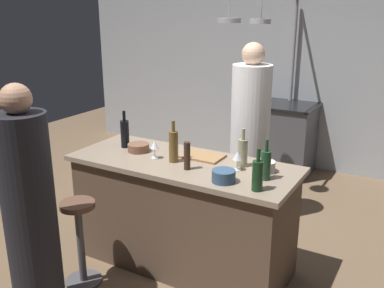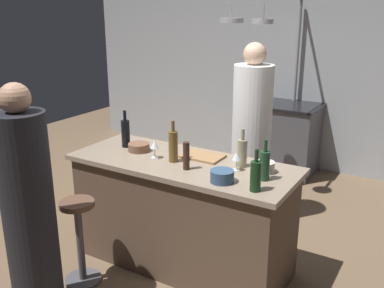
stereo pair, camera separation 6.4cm
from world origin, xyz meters
The scene contains 20 objects.
ground_plane centered at (0.00, 0.00, 0.00)m, with size 9.00×9.00×0.00m, color brown.
back_wall centered at (0.00, 2.85, 1.30)m, with size 6.40×0.16×2.60m, color #9EA3A8.
kitchen_island centered at (0.00, 0.00, 0.45)m, with size 1.80×0.72×0.90m.
stove_range centered at (0.00, 2.45, 0.45)m, with size 0.80×0.64×0.89m.
chef centered at (0.15, 1.00, 0.81)m, with size 0.37×0.37×1.74m.
bar_stool_left centered at (-0.53, -0.62, 0.38)m, with size 0.28×0.28×0.68m.
guest_left centered at (-0.56, -1.01, 0.75)m, with size 0.34×0.34×1.61m.
overhead_pot_rack centered at (-0.07, 2.02, 1.62)m, with size 0.57×1.46×2.17m.
cutting_board centered at (0.09, 0.16, 0.91)m, with size 0.32×0.22×0.02m, color #997047.
pepper_mill centered at (0.12, -0.13, 1.01)m, with size 0.05×0.05×0.21m, color #382319.
wine_bottle_white centered at (0.45, 0.13, 1.01)m, with size 0.07×0.07×0.29m.
wine_bottle_green centered at (0.69, -0.03, 1.01)m, with size 0.07×0.07×0.29m.
wine_bottle_red centered at (0.71, -0.23, 1.01)m, with size 0.07×0.07×0.29m.
wine_bottle_amber centered at (-0.06, -0.04, 1.03)m, with size 0.07×0.07×0.33m.
wine_bottle_dark centered at (-0.61, 0.06, 1.02)m, with size 0.07×0.07×0.32m.
wine_glass_near_left_guest centered at (0.45, 0.04, 1.01)m, with size 0.07×0.07×0.15m.
wine_glass_by_chef centered at (-0.23, -0.05, 1.01)m, with size 0.07×0.07×0.15m.
mixing_bowl_blue centered at (0.46, -0.21, 0.94)m, with size 0.16×0.16×0.08m, color #334C6B.
mixing_bowl_wooden centered at (-0.44, 0.03, 0.93)m, with size 0.18×0.18×0.07m, color brown.
mixing_bowl_ceramic centered at (0.64, 0.11, 0.94)m, with size 0.14×0.14×0.08m, color silver.
Camera 1 is at (1.64, -2.71, 2.05)m, focal length 40.57 mm.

